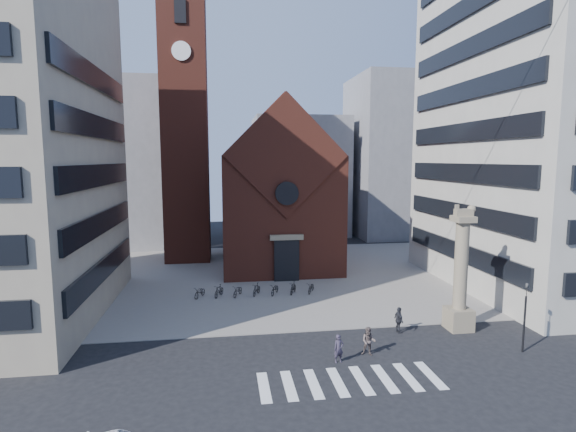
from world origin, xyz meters
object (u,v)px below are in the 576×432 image
(scooter_0, at_px, (200,292))
(pedestrian_2, at_px, (399,320))
(lion_column, at_px, (460,281))
(pedestrian_0, at_px, (339,349))
(pedestrian_1, at_px, (369,341))
(traffic_light, at_px, (525,316))

(scooter_0, bearing_deg, pedestrian_2, -10.85)
(lion_column, xyz_separation_m, scooter_0, (-18.01, 9.70, -2.94))
(lion_column, height_order, pedestrian_0, lion_column)
(lion_column, bearing_deg, pedestrian_0, -158.37)
(pedestrian_0, distance_m, pedestrian_1, 2.13)
(traffic_light, distance_m, pedestrian_1, 9.60)
(traffic_light, height_order, pedestrian_2, traffic_light)
(pedestrian_0, height_order, pedestrian_1, pedestrian_1)
(lion_column, relative_size, scooter_0, 4.90)
(lion_column, xyz_separation_m, pedestrian_1, (-7.46, -3.08, -2.59))
(pedestrian_2, bearing_deg, traffic_light, -129.68)
(scooter_0, bearing_deg, lion_column, -3.83)
(pedestrian_0, distance_m, scooter_0, 15.94)
(pedestrian_1, relative_size, scooter_0, 0.98)
(traffic_light, bearing_deg, scooter_0, 145.58)
(lion_column, height_order, traffic_light, lion_column)
(lion_column, distance_m, scooter_0, 20.67)
(scooter_0, bearing_deg, traffic_light, -9.93)
(pedestrian_0, bearing_deg, lion_column, 9.46)
(pedestrian_1, bearing_deg, pedestrian_0, -140.11)
(traffic_light, bearing_deg, pedestrian_2, 147.64)
(traffic_light, height_order, pedestrian_0, traffic_light)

